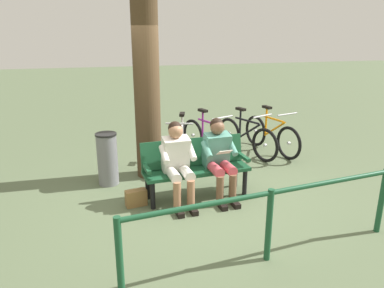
{
  "coord_description": "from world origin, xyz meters",
  "views": [
    {
      "loc": [
        1.33,
        5.08,
        2.47
      ],
      "look_at": [
        0.02,
        -0.21,
        0.75
      ],
      "focal_mm": 34.71,
      "sensor_mm": 36.0,
      "label": 1
    }
  ],
  "objects_px": {
    "handbag": "(136,198)",
    "bicycle_red": "(271,135)",
    "litter_bin": "(108,159)",
    "bicycle_black": "(246,138)",
    "bicycle_green": "(208,139)",
    "tree_trunk": "(147,86)",
    "bench": "(195,164)",
    "person_reading": "(219,155)",
    "person_companion": "(178,160)",
    "bicycle_orange": "(182,145)"
  },
  "relations": [
    {
      "from": "person_reading",
      "to": "handbag",
      "type": "height_order",
      "value": "person_reading"
    },
    {
      "from": "handbag",
      "to": "litter_bin",
      "type": "height_order",
      "value": "litter_bin"
    },
    {
      "from": "person_companion",
      "to": "bicycle_green",
      "type": "relative_size",
      "value": 0.76
    },
    {
      "from": "bicycle_red",
      "to": "bicycle_black",
      "type": "xyz_separation_m",
      "value": [
        0.56,
        0.03,
        0.0
      ]
    },
    {
      "from": "bicycle_red",
      "to": "bicycle_orange",
      "type": "xyz_separation_m",
      "value": [
        1.93,
        0.21,
        0.0
      ]
    },
    {
      "from": "handbag",
      "to": "litter_bin",
      "type": "distance_m",
      "value": 1.02
    },
    {
      "from": "bench",
      "to": "bicycle_red",
      "type": "bearing_deg",
      "value": -146.41
    },
    {
      "from": "person_companion",
      "to": "bicycle_orange",
      "type": "relative_size",
      "value": 0.74
    },
    {
      "from": "bicycle_black",
      "to": "handbag",
      "type": "bearing_deg",
      "value": -76.57
    },
    {
      "from": "bicycle_green",
      "to": "bicycle_orange",
      "type": "distance_m",
      "value": 0.63
    },
    {
      "from": "litter_bin",
      "to": "bicycle_green",
      "type": "bearing_deg",
      "value": -155.64
    },
    {
      "from": "handbag",
      "to": "tree_trunk",
      "type": "bearing_deg",
      "value": -107.16
    },
    {
      "from": "person_reading",
      "to": "bicycle_green",
      "type": "xyz_separation_m",
      "value": [
        -0.36,
        -1.77,
        -0.31
      ]
    },
    {
      "from": "handbag",
      "to": "bicycle_green",
      "type": "height_order",
      "value": "bicycle_green"
    },
    {
      "from": "bicycle_green",
      "to": "tree_trunk",
      "type": "bearing_deg",
      "value": -84.58
    },
    {
      "from": "person_reading",
      "to": "handbag",
      "type": "relative_size",
      "value": 4.0
    },
    {
      "from": "person_companion",
      "to": "litter_bin",
      "type": "bearing_deg",
      "value": -48.89
    },
    {
      "from": "tree_trunk",
      "to": "bicycle_red",
      "type": "relative_size",
      "value": 1.91
    },
    {
      "from": "bicycle_green",
      "to": "bicycle_red",
      "type": "bearing_deg",
      "value": 66.71
    },
    {
      "from": "tree_trunk",
      "to": "litter_bin",
      "type": "relative_size",
      "value": 3.62
    },
    {
      "from": "litter_bin",
      "to": "bicycle_red",
      "type": "bearing_deg",
      "value": -165.35
    },
    {
      "from": "bicycle_green",
      "to": "person_companion",
      "type": "bearing_deg",
      "value": -50.73
    },
    {
      "from": "handbag",
      "to": "bicycle_red",
      "type": "xyz_separation_m",
      "value": [
        -2.94,
        -1.77,
        0.24
      ]
    },
    {
      "from": "handbag",
      "to": "bicycle_red",
      "type": "height_order",
      "value": "bicycle_red"
    },
    {
      "from": "person_companion",
      "to": "bicycle_orange",
      "type": "height_order",
      "value": "person_companion"
    },
    {
      "from": "tree_trunk",
      "to": "bicycle_black",
      "type": "bearing_deg",
      "value": -163.57
    },
    {
      "from": "bicycle_red",
      "to": "bicycle_black",
      "type": "bearing_deg",
      "value": -102.04
    },
    {
      "from": "litter_bin",
      "to": "bicycle_black",
      "type": "height_order",
      "value": "bicycle_black"
    },
    {
      "from": "litter_bin",
      "to": "bicycle_orange",
      "type": "xyz_separation_m",
      "value": [
        -1.37,
        -0.65,
        -0.07
      ]
    },
    {
      "from": "bench",
      "to": "person_reading",
      "type": "relative_size",
      "value": 1.36
    },
    {
      "from": "person_companion",
      "to": "bicycle_black",
      "type": "bearing_deg",
      "value": -139.87
    },
    {
      "from": "bench",
      "to": "bicycle_orange",
      "type": "relative_size",
      "value": 1.01
    },
    {
      "from": "bicycle_orange",
      "to": "litter_bin",
      "type": "bearing_deg",
      "value": -47.52
    },
    {
      "from": "person_companion",
      "to": "person_reading",
      "type": "bearing_deg",
      "value": 179.95
    },
    {
      "from": "person_reading",
      "to": "litter_bin",
      "type": "height_order",
      "value": "person_reading"
    },
    {
      "from": "person_companion",
      "to": "litter_bin",
      "type": "distance_m",
      "value": 1.37
    },
    {
      "from": "bicycle_black",
      "to": "bicycle_green",
      "type": "bearing_deg",
      "value": -116.97
    },
    {
      "from": "person_companion",
      "to": "litter_bin",
      "type": "xyz_separation_m",
      "value": [
        0.97,
        -0.94,
        -0.23
      ]
    },
    {
      "from": "person_companion",
      "to": "tree_trunk",
      "type": "relative_size",
      "value": 0.39
    },
    {
      "from": "bench",
      "to": "handbag",
      "type": "bearing_deg",
      "value": 4.97
    },
    {
      "from": "tree_trunk",
      "to": "bicycle_red",
      "type": "height_order",
      "value": "tree_trunk"
    },
    {
      "from": "bench",
      "to": "handbag",
      "type": "relative_size",
      "value": 5.45
    },
    {
      "from": "bench",
      "to": "bicycle_green",
      "type": "relative_size",
      "value": 1.04
    },
    {
      "from": "bicycle_black",
      "to": "litter_bin",
      "type": "bearing_deg",
      "value": -95.8
    },
    {
      "from": "handbag",
      "to": "bicycle_green",
      "type": "bearing_deg",
      "value": -131.83
    },
    {
      "from": "bench",
      "to": "person_companion",
      "type": "xyz_separation_m",
      "value": [
        0.31,
        0.19,
        0.16
      ]
    },
    {
      "from": "bicycle_red",
      "to": "bicycle_green",
      "type": "height_order",
      "value": "same"
    },
    {
      "from": "litter_bin",
      "to": "bicycle_black",
      "type": "distance_m",
      "value": 2.86
    },
    {
      "from": "handbag",
      "to": "litter_bin",
      "type": "relative_size",
      "value": 0.35
    },
    {
      "from": "bicycle_red",
      "to": "bicycle_orange",
      "type": "distance_m",
      "value": 1.94
    }
  ]
}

